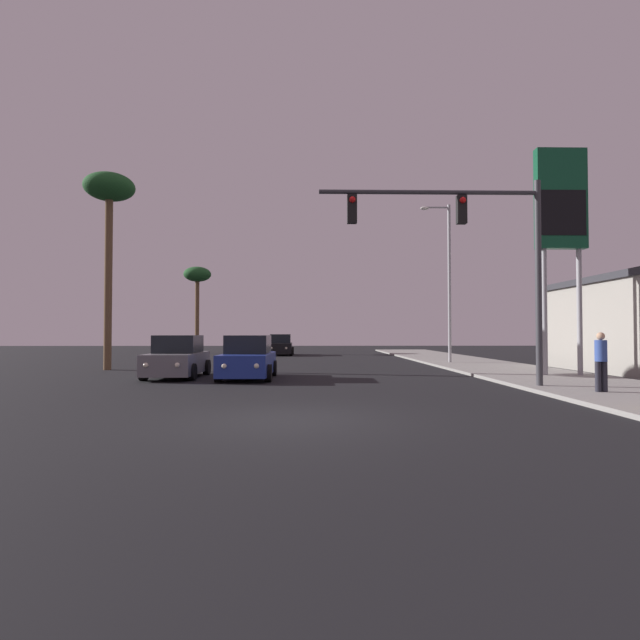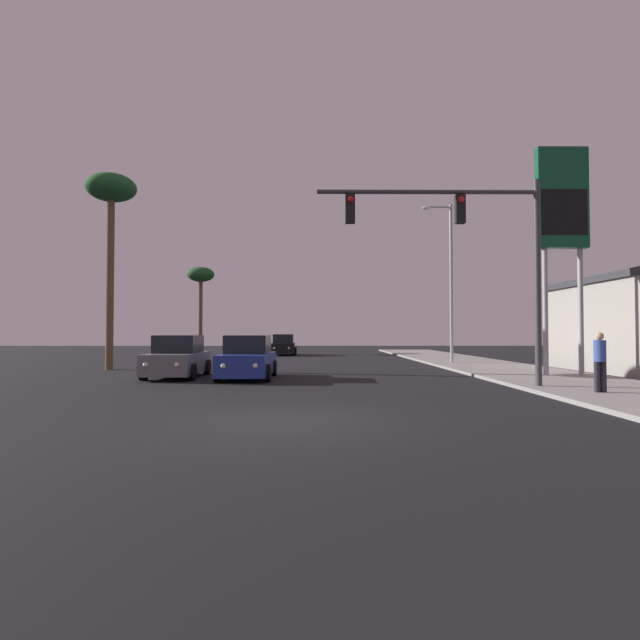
{
  "view_description": "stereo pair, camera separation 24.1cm",
  "coord_description": "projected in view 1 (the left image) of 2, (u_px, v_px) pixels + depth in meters",
  "views": [
    {
      "loc": [
        0.4,
        -10.21,
        1.76
      ],
      "look_at": [
        0.81,
        10.77,
        2.32
      ],
      "focal_mm": 28.0,
      "sensor_mm": 36.0,
      "label": 1
    },
    {
      "loc": [
        0.64,
        -10.21,
        1.76
      ],
      "look_at": [
        0.81,
        10.77,
        2.32
      ],
      "focal_mm": 28.0,
      "sensor_mm": 36.0,
      "label": 2
    }
  ],
  "objects": [
    {
      "name": "sidewalk_right",
      "position": [
        533.0,
        375.0,
        20.33
      ],
      "size": [
        5.0,
        60.0,
        0.12
      ],
      "color": "gray",
      "rests_on": "ground"
    },
    {
      "name": "street_lamp",
      "position": [
        447.0,
        274.0,
        28.44
      ],
      "size": [
        1.74,
        0.24,
        9.0
      ],
      "color": "#99999E",
      "rests_on": "sidewalk_right"
    },
    {
      "name": "car_grey",
      "position": [
        178.0,
        358.0,
        19.86
      ],
      "size": [
        2.04,
        4.32,
        1.68
      ],
      "rotation": [
        0.0,
        0.0,
        3.16
      ],
      "color": "slate",
      "rests_on": "ground"
    },
    {
      "name": "pedestrian_on_sidewalk",
      "position": [
        601.0,
        359.0,
        13.99
      ],
      "size": [
        0.34,
        0.32,
        1.67
      ],
      "color": "#23232D",
      "rests_on": "sidewalk_right"
    },
    {
      "name": "gas_station_sign",
      "position": [
        561.0,
        211.0,
        19.83
      ],
      "size": [
        2.0,
        0.42,
        9.0
      ],
      "color": "#99999E",
      "rests_on": "sidewalk_right"
    },
    {
      "name": "ground_plane",
      "position": [
        291.0,
        420.0,
        10.15
      ],
      "size": [
        120.0,
        120.0,
        0.0
      ],
      "primitive_type": "plane",
      "color": "black"
    },
    {
      "name": "palm_tree_far",
      "position": [
        197.0,
        278.0,
        44.11
      ],
      "size": [
        2.4,
        2.4,
        7.65
      ],
      "color": "brown",
      "rests_on": "ground"
    },
    {
      "name": "car_blue",
      "position": [
        248.0,
        359.0,
        19.36
      ],
      "size": [
        2.04,
        4.32,
        1.68
      ],
      "rotation": [
        0.0,
        0.0,
        3.13
      ],
      "color": "navy",
      "rests_on": "ground"
    },
    {
      "name": "car_black",
      "position": [
        281.0,
        346.0,
        40.06
      ],
      "size": [
        2.04,
        4.33,
        1.68
      ],
      "rotation": [
        0.0,
        0.0,
        3.16
      ],
      "color": "black",
      "rests_on": "ground"
    },
    {
      "name": "palm_tree_near",
      "position": [
        109.0,
        199.0,
        24.17
      ],
      "size": [
        2.4,
        2.4,
        9.54
      ],
      "color": "brown",
      "rests_on": "ground"
    },
    {
      "name": "traffic_light_mast",
      "position": [
        476.0,
        240.0,
        15.74
      ],
      "size": [
        7.04,
        0.36,
        6.5
      ],
      "color": "#38383D",
      "rests_on": "sidewalk_right"
    }
  ]
}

